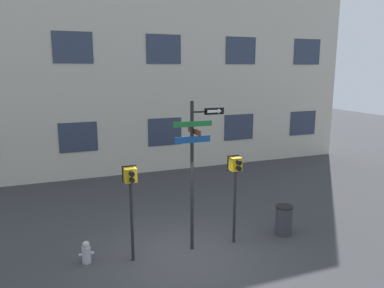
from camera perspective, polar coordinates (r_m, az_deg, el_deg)
The scene contains 7 objects.
ground_plane at distance 10.47m, azimuth -1.00°, elevation -16.55°, with size 60.00×60.00×0.00m, color #38383A.
building_facade at distance 17.59m, azimuth -11.08°, elevation 14.08°, with size 24.00×0.64×11.56m.
street_sign_pole at distance 9.91m, azimuth 0.42°, elevation -2.68°, with size 1.43×0.89×4.10m.
pedestrian_signal_left at distance 9.56m, azimuth -9.31°, elevation -6.70°, with size 0.36×0.40×2.52m.
pedestrian_signal_right at distance 10.49m, azimuth 6.62°, elevation -4.87°, with size 0.36×0.40×2.54m.
fire_hydrant at distance 10.34m, azimuth -15.80°, elevation -15.61°, with size 0.38×0.22×0.60m.
trash_bin at distance 11.76m, azimuth 13.81°, elevation -11.20°, with size 0.52×0.52×0.89m.
Camera 1 is at (-3.17, -8.68, 4.92)m, focal length 35.00 mm.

